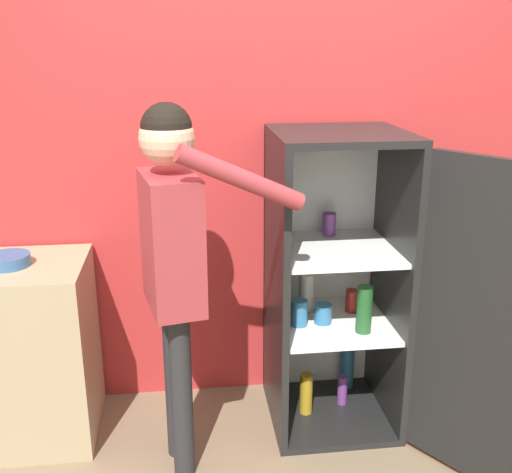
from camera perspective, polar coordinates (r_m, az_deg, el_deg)
wall_back at (r=3.25m, az=1.93°, el=5.97°), size 7.00×0.06×2.55m
refrigerator at (r=3.07m, az=9.83°, el=-5.09°), size 1.04×1.17×1.55m
person at (r=2.60m, az=-7.85°, el=-0.62°), size 0.71×0.50×1.73m
counter at (r=3.28m, az=-21.35°, el=-10.21°), size 0.69×0.56×0.94m
bowl at (r=3.08m, az=-22.51°, el=-2.11°), size 0.20×0.20×0.06m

